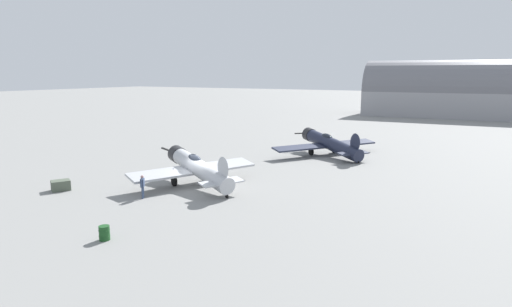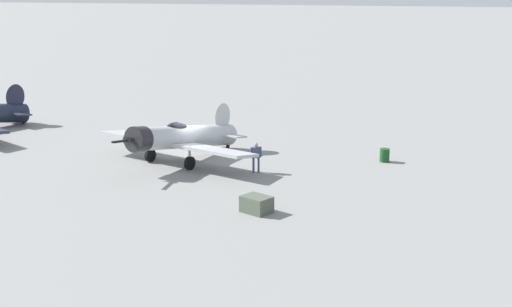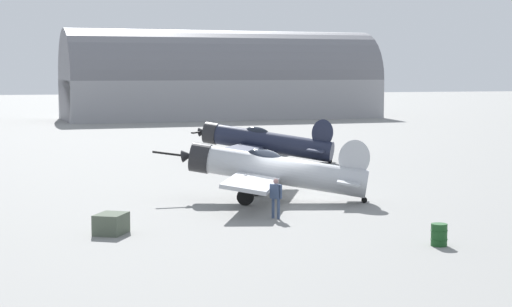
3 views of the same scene
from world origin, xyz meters
name	(u,v)px [view 1 (image 1 of 3)]	position (x,y,z in m)	size (l,w,h in m)	color
ground_plane	(200,187)	(0.00, 0.00, 0.00)	(400.00, 400.00, 0.00)	gray
airplane_foreground	(197,167)	(0.45, -0.21, 1.52)	(10.12, 10.70, 3.13)	#B7BABF
airplane_mid_apron	(329,143)	(-4.43, -17.88, 1.38)	(9.61, 11.91, 3.11)	#1E2338
ground_crew_mechanic	(142,184)	(1.75, 4.64, 1.04)	(0.45, 0.59, 1.72)	#384766
equipment_crate	(61,185)	(8.90, 6.14, 0.40)	(1.57, 1.69, 0.80)	#4C5647
fuel_drum	(104,233)	(-2.17, 11.73, 0.40)	(0.62, 0.62, 0.81)	#19471E
distant_hangar	(470,96)	(-15.19, -72.47, 4.44)	(42.33, 15.23, 13.13)	#939399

